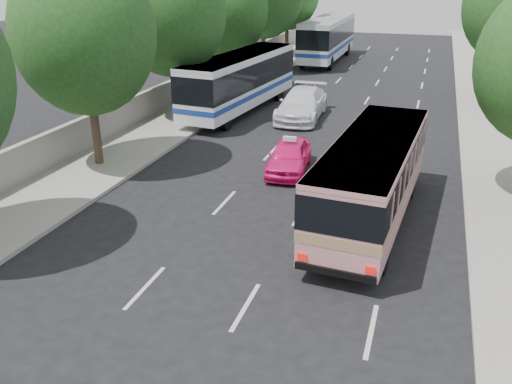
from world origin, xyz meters
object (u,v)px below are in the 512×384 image
at_px(pink_bus, 373,172).
at_px(tour_coach_front, 240,78).
at_px(pink_taxi, 289,156).
at_px(tour_coach_rear, 328,35).
at_px(white_pickup, 302,104).

relative_size(pink_bus, tour_coach_front, 0.82).
xyz_separation_m(pink_taxi, tour_coach_rear, (-4.02, 28.52, 1.59)).
bearing_deg(tour_coach_front, pink_bus, -48.53).
height_order(white_pickup, tour_coach_rear, tour_coach_rear).
relative_size(pink_taxi, white_pickup, 0.70).
height_order(white_pickup, tour_coach_front, tour_coach_front).
distance_m(pink_taxi, white_pickup, 8.65).
relative_size(white_pickup, tour_coach_rear, 0.45).
xyz_separation_m(pink_bus, white_pickup, (-5.37, 12.44, -1.01)).
height_order(pink_bus, tour_coach_front, tour_coach_front).
distance_m(pink_bus, pink_taxi, 5.62).
xyz_separation_m(white_pickup, tour_coach_front, (-3.83, 0.44, 1.19)).
height_order(pink_bus, pink_taxi, pink_bus).
relative_size(tour_coach_front, tour_coach_rear, 0.90).
bearing_deg(pink_bus, tour_coach_front, 129.79).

